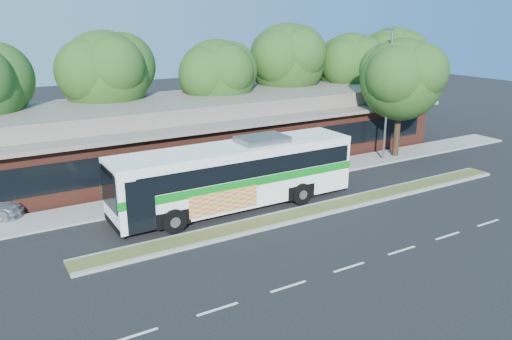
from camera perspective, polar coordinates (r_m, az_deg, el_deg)
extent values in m
plane|color=black|center=(26.37, 8.43, -4.93)|extent=(120.00, 120.00, 0.00)
cube|color=#495223|center=(26.77, 7.63, -4.38)|extent=(26.00, 1.10, 0.15)
cube|color=gray|center=(31.24, 1.08, -1.07)|extent=(44.00, 2.60, 0.12)
cube|color=#53251A|center=(36.40, -4.38, 4.04)|extent=(32.00, 10.00, 3.20)
cube|color=#6E665D|center=(36.05, -4.44, 6.70)|extent=(33.20, 11.20, 0.24)
cube|color=#6E665D|center=(35.94, -4.46, 7.69)|extent=(30.00, 8.00, 1.00)
cube|color=black|center=(32.07, -0.37, 2.47)|extent=(30.00, 0.06, 1.60)
cylinder|color=slate|center=(35.79, 14.81, 8.03)|extent=(0.16, 0.16, 9.00)
cube|color=slate|center=(35.12, 14.90, 15.26)|extent=(0.90, 0.18, 0.14)
cylinder|color=black|center=(36.70, -16.38, 4.30)|extent=(0.44, 0.44, 4.20)
sphere|color=#164015|center=(36.08, -16.91, 10.34)|extent=(6.00, 6.00, 6.00)
sphere|color=#164015|center=(36.81, -15.08, 11.36)|extent=(4.68, 4.68, 4.68)
cylinder|color=black|center=(38.52, -4.38, 5.21)|extent=(0.44, 0.44, 3.78)
sphere|color=#164015|center=(37.94, -4.50, 10.50)|extent=(5.60, 5.60, 5.60)
sphere|color=#164015|center=(38.83, -3.10, 11.34)|extent=(4.37, 4.37, 4.37)
cylinder|color=black|center=(42.77, 3.49, 6.86)|extent=(0.44, 0.44, 4.41)
sphere|color=#164015|center=(42.23, 3.59, 12.29)|extent=(6.20, 6.20, 6.20)
sphere|color=#164015|center=(43.37, 4.82, 13.05)|extent=(4.84, 4.84, 4.84)
cylinder|color=black|center=(45.65, 10.50, 6.92)|extent=(0.44, 0.44, 3.86)
sphere|color=#164015|center=(45.16, 10.75, 11.50)|extent=(5.80, 5.80, 5.80)
sphere|color=#164015|center=(46.31, 11.67, 12.16)|extent=(4.52, 4.52, 4.52)
cylinder|color=black|center=(50.42, 14.98, 7.72)|extent=(0.44, 0.44, 4.12)
sphere|color=#164015|center=(49.97, 15.32, 12.08)|extent=(6.00, 6.00, 6.00)
sphere|color=#164015|center=(51.22, 16.08, 12.67)|extent=(4.68, 4.68, 4.68)
cube|color=white|center=(26.25, -2.38, -0.47)|extent=(13.20, 2.83, 3.03)
cube|color=black|center=(26.22, -1.76, 0.91)|extent=(12.15, 2.89, 0.91)
cube|color=white|center=(25.86, -2.41, 2.46)|extent=(13.22, 2.86, 0.29)
cube|color=#057916|center=(26.28, -2.37, -0.66)|extent=(13.27, 2.90, 0.42)
cube|color=black|center=(23.88, -16.49, -2.08)|extent=(0.07, 2.47, 1.88)
cube|color=black|center=(29.65, 8.94, 2.84)|extent=(0.07, 2.30, 1.21)
cube|color=#E7445D|center=(24.68, -3.68, -3.60)|extent=(3.74, 0.06, 1.10)
cube|color=slate|center=(26.59, 0.71, 3.52)|extent=(2.64, 1.77, 0.33)
cylinder|color=black|center=(23.93, -9.38, -5.78)|extent=(1.21, 0.40, 1.21)
cylinder|color=black|center=(26.35, -11.61, -3.72)|extent=(1.21, 0.40, 1.21)
cylinder|color=black|center=(27.23, 5.17, -2.73)|extent=(1.21, 0.40, 1.21)
cylinder|color=black|center=(29.38, 2.03, -1.16)|extent=(1.21, 0.40, 1.21)
cylinder|color=black|center=(37.38, 15.82, 4.33)|extent=(0.44, 0.44, 3.89)
sphere|color=#164015|center=(36.78, 16.28, 9.90)|extent=(5.73, 5.73, 5.73)
sphere|color=#164015|center=(37.96, 17.23, 10.73)|extent=(4.47, 4.47, 4.47)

